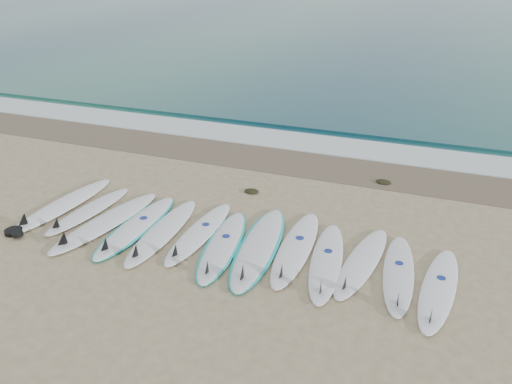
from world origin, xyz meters
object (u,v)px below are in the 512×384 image
(surfboard_12, at_px, (438,290))
(surfboard_6, at_px, (222,246))
(surfboard_0, at_px, (61,205))
(leash_coil, at_px, (14,232))

(surfboard_12, bearing_deg, surfboard_6, -174.43)
(surfboard_0, relative_size, leash_coil, 6.02)
(surfboard_6, bearing_deg, leash_coil, -175.07)
(surfboard_0, bearing_deg, surfboard_12, 2.24)
(surfboard_6, bearing_deg, surfboard_12, -8.61)
(surfboard_0, xyz_separation_m, leash_coil, (-0.09, -1.16, -0.01))
(surfboard_0, xyz_separation_m, surfboard_12, (7.32, -0.27, -0.01))
(surfboard_6, relative_size, surfboard_12, 1.05)
(surfboard_0, xyz_separation_m, surfboard_6, (3.70, -0.26, -0.01))
(surfboard_12, xyz_separation_m, leash_coil, (-7.41, -0.90, -0.00))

